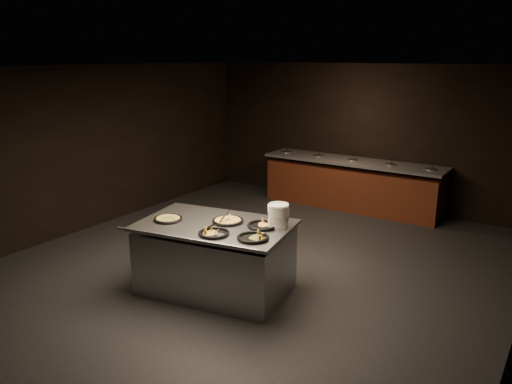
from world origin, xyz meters
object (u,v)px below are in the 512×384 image
plate_stack (278,216)px  pan_cheese_whole (228,221)px  pan_veggie_whole (168,219)px  serving_counter (215,259)px

plate_stack → pan_cheese_whole: bearing=-162.7°
plate_stack → pan_veggie_whole: 1.48m
serving_counter → pan_veggie_whole: pan_veggie_whole is taller
serving_counter → pan_cheese_whole: pan_cheese_whole is taller
plate_stack → pan_cheese_whole: plate_stack is taller
serving_counter → plate_stack: size_ratio=7.18×
pan_veggie_whole → pan_cheese_whole: same height
pan_cheese_whole → pan_veggie_whole: bearing=-151.8°
pan_cheese_whole → serving_counter: bearing=-124.9°
serving_counter → pan_cheese_whole: bearing=45.0°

